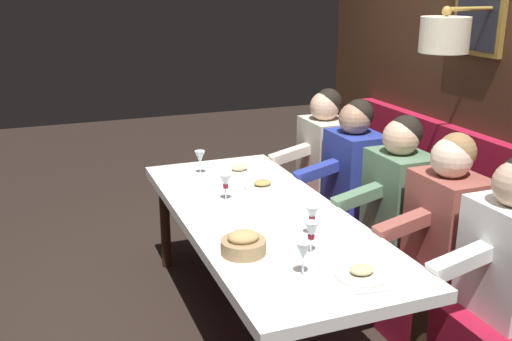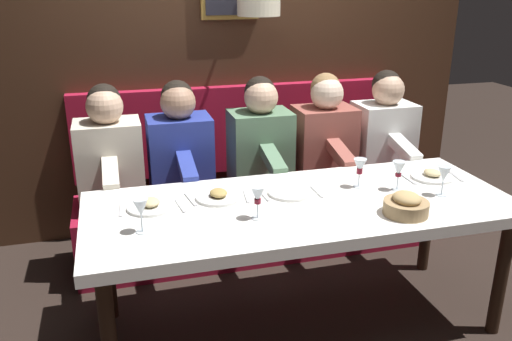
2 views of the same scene
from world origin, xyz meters
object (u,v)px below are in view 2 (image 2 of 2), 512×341
at_px(wine_glass_0, 141,209).
at_px(bread_bowl, 406,205).
at_px(diner_near, 324,136).
at_px(wine_glass_1, 360,167).
at_px(diner_middle, 260,141).
at_px(wine_glass_3, 258,196).
at_px(dining_table, 301,214).
at_px(diner_far, 180,147).
at_px(diner_nearest, 384,131).
at_px(wine_glass_2, 444,175).
at_px(diner_farthest, 109,153).
at_px(wine_glass_4, 399,170).

xyz_separation_m(wine_glass_0, bread_bowl, (-0.15, -1.26, -0.07)).
xyz_separation_m(diner_near, wine_glass_1, (-0.76, 0.11, 0.04)).
height_order(diner_middle, wine_glass_3, diner_middle).
xyz_separation_m(dining_table, diner_far, (0.88, 0.51, 0.14)).
bearing_deg(wine_glass_3, diner_near, -36.89).
height_order(diner_nearest, wine_glass_2, diner_nearest).
bearing_deg(diner_middle, diner_farthest, 90.00).
height_order(diner_middle, wine_glass_2, diner_middle).
bearing_deg(diner_far, diner_near, -90.00).
relative_size(wine_glass_2, wine_glass_4, 1.00).
relative_size(dining_table, wine_glass_1, 13.49).
distance_m(diner_far, wine_glass_2, 1.60).
height_order(diner_middle, bread_bowl, diner_middle).
relative_size(diner_nearest, wine_glass_3, 4.82).
bearing_deg(wine_glass_4, dining_table, 92.55).
relative_size(diner_far, diner_farthest, 1.00).
bearing_deg(wine_glass_0, wine_glass_3, -89.80).
bearing_deg(wine_glass_4, wine_glass_1, 62.59).
height_order(diner_nearest, wine_glass_0, diner_nearest).
height_order(diner_middle, wine_glass_4, diner_middle).
relative_size(diner_near, wine_glass_3, 4.82).
xyz_separation_m(diner_far, wine_glass_1, (-0.76, -0.88, 0.04)).
distance_m(diner_nearest, diner_middle, 0.91).
bearing_deg(diner_middle, wine_glass_3, 163.36).
relative_size(diner_middle, wine_glass_1, 4.82).
relative_size(wine_glass_2, wine_glass_3, 1.00).
relative_size(diner_farthest, wine_glass_4, 4.82).
relative_size(wine_glass_0, wine_glass_2, 1.00).
relative_size(wine_glass_0, wine_glass_3, 1.00).
bearing_deg(wine_glass_1, diner_farthest, 60.07).
bearing_deg(wine_glass_1, diner_middle, 24.65).
height_order(dining_table, wine_glass_4, wine_glass_4).
bearing_deg(wine_glass_3, dining_table, -65.05).
bearing_deg(wine_glass_2, bread_bowl, 118.03).
height_order(wine_glass_3, wine_glass_4, same).
bearing_deg(diner_near, diner_farthest, 90.00).
distance_m(dining_table, wine_glass_3, 0.35).
bearing_deg(diner_farthest, diner_far, -90.00).
relative_size(dining_table, diner_far, 2.80).
xyz_separation_m(diner_near, diner_farthest, (0.00, 1.43, 0.00)).
bearing_deg(diner_far, wine_glass_0, 162.82).
bearing_deg(dining_table, diner_farthest, 46.99).
distance_m(diner_nearest, wine_glass_1, 0.94).
height_order(dining_table, wine_glass_2, wine_glass_2).
height_order(diner_near, bread_bowl, diner_near).
xyz_separation_m(diner_middle, diner_farthest, (0.00, 0.97, 0.00)).
distance_m(diner_middle, wine_glass_3, 1.05).
height_order(wine_glass_0, wine_glass_2, same).
bearing_deg(wine_glass_0, dining_table, -81.04).
distance_m(diner_middle, wine_glass_1, 0.84).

